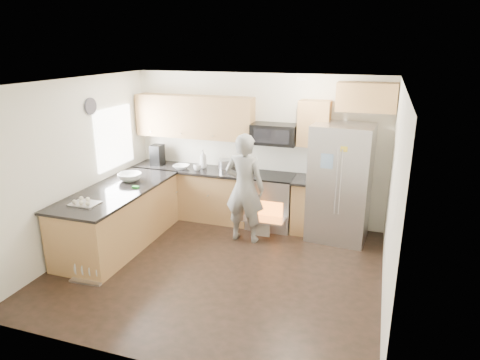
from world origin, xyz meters
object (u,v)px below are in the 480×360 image
(stove_range, at_px, (271,189))
(refrigerator, at_px, (340,183))
(person, at_px, (245,188))
(dish_rack, at_px, (91,272))

(stove_range, distance_m, refrigerator, 1.19)
(person, distance_m, dish_rack, 2.56)
(stove_range, distance_m, dish_rack, 3.18)
(stove_range, height_order, refrigerator, refrigerator)
(stove_range, relative_size, dish_rack, 3.67)
(stove_range, xyz_separation_m, dish_rack, (-1.89, -2.48, -0.60))
(refrigerator, xyz_separation_m, dish_rack, (-3.04, -2.36, -0.87))
(stove_range, bearing_deg, person, -111.68)
(person, xyz_separation_m, dish_rack, (-1.62, -1.81, -0.81))
(stove_range, distance_m, person, 0.76)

